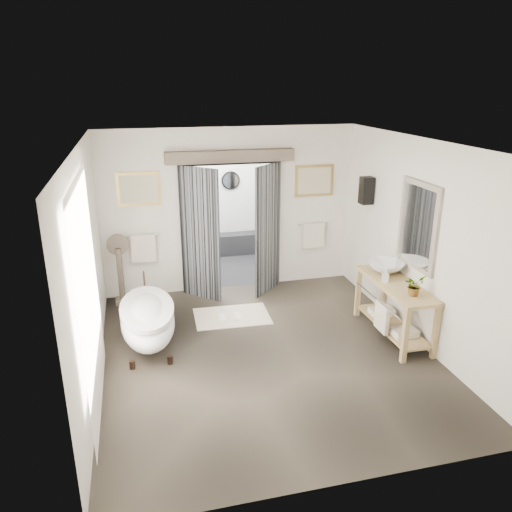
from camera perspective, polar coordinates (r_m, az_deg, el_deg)
The scene contains 13 objects.
ground_plane at distance 7.15m, azimuth 1.18°, elevation -11.07°, with size 5.00×5.00×0.00m, color #4F4639.
room_shell at distance 6.28m, azimuth 1.29°, elevation 3.05°, with size 4.52×5.02×2.91m.
shower_room at distance 10.43m, azimuth -4.49°, elevation 4.25°, with size 2.22×2.01×2.51m.
back_wall_dressing at distance 8.67m, azimuth -2.74°, elevation 5.63°, with size 3.82×0.69×2.52m.
clawfoot_tub at distance 7.34m, azimuth -12.28°, elevation -7.09°, with size 0.76×1.70×0.83m.
vanity at distance 7.65m, azimuth 15.41°, elevation -5.40°, with size 0.57×1.60×0.85m.
pedestal_mirror at distance 8.75m, azimuth -15.23°, elevation -2.00°, with size 0.37×0.24×1.24m.
rug at distance 8.17m, azimuth -2.77°, elevation -6.89°, with size 1.20×0.80×0.01m, color beige.
slippers at distance 8.06m, azimuth -2.98°, elevation -7.02°, with size 0.38×0.28×0.05m.
basin at distance 7.80m, azimuth 14.61°, elevation -1.33°, with size 0.56×0.56×0.19m, color white.
plant at distance 7.12m, azimuth 17.65°, elevation -3.22°, with size 0.27×0.23×0.29m, color gray.
soap_bottle_a at distance 7.50m, azimuth 14.57°, elevation -2.16°, with size 0.09×0.09×0.20m, color gray.
soap_bottle_b at distance 8.05m, azimuth 13.42°, elevation -0.62°, with size 0.14×0.14×0.18m, color gray.
Camera 1 is at (-1.62, -5.94, 3.63)m, focal length 35.00 mm.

